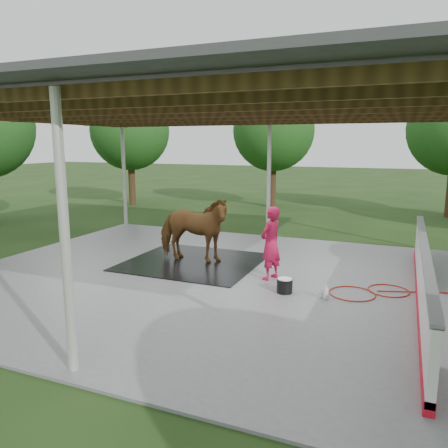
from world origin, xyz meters
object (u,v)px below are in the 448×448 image
at_px(dasher_board, 422,277).
at_px(wash_bucket, 285,285).
at_px(handler, 271,243).
at_px(horse, 193,229).

bearing_deg(dasher_board, wash_bucket, -170.89).
xyz_separation_m(dasher_board, handler, (-3.23, 0.38, 0.32)).
bearing_deg(dasher_board, handler, 173.30).
xyz_separation_m(handler, wash_bucket, (0.56, -0.81, -0.70)).
height_order(horse, wash_bucket, horse).
bearing_deg(handler, dasher_board, 103.37).
bearing_deg(horse, handler, -108.41).
bearing_deg(wash_bucket, dasher_board, 9.11).
distance_m(dasher_board, wash_bucket, 2.73).
bearing_deg(handler, wash_bucket, 54.84).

